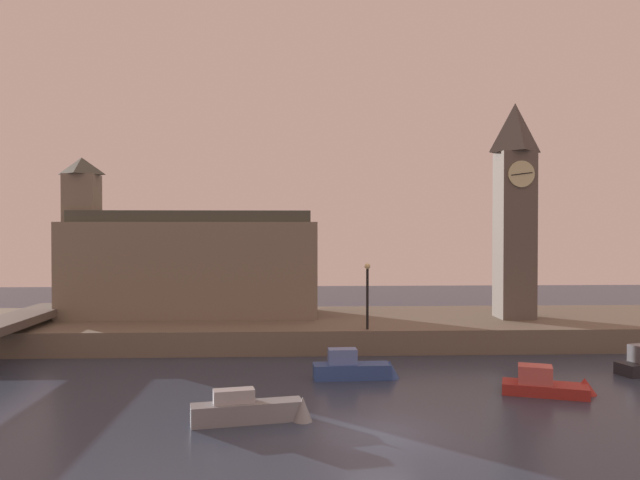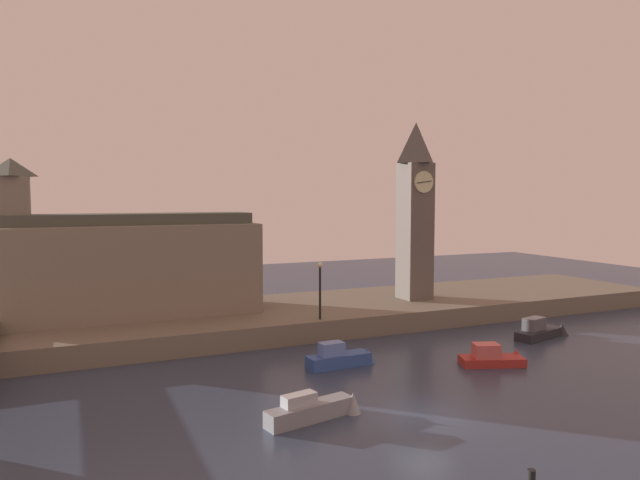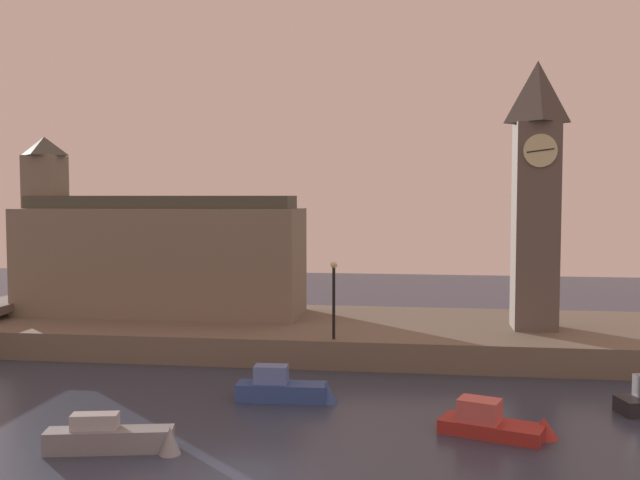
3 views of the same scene
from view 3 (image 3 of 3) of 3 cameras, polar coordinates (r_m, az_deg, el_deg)
ground_plane at (r=24.06m, az=-6.37°, el=-18.21°), size 120.00×120.00×0.00m
far_embankment at (r=42.80m, az=0.25°, el=-7.45°), size 70.00×12.00×1.50m
clock_tower at (r=41.36m, az=16.84°, el=3.76°), size 2.58×2.61×14.82m
parliament_hall at (r=46.30m, az=-13.16°, el=-1.15°), size 17.73×5.52×11.19m
streetlamp at (r=36.96m, az=1.11°, el=-4.08°), size 0.36×0.36×4.05m
boat_dinghy_red at (r=28.20m, az=14.45°, el=-14.10°), size 4.76×2.68×1.55m
boat_tour_blue at (r=31.76m, az=-2.50°, el=-11.79°), size 4.49×1.37×1.60m
boat_cruiser_grey at (r=26.74m, az=-15.81°, el=-14.97°), size 4.94×1.82×1.43m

